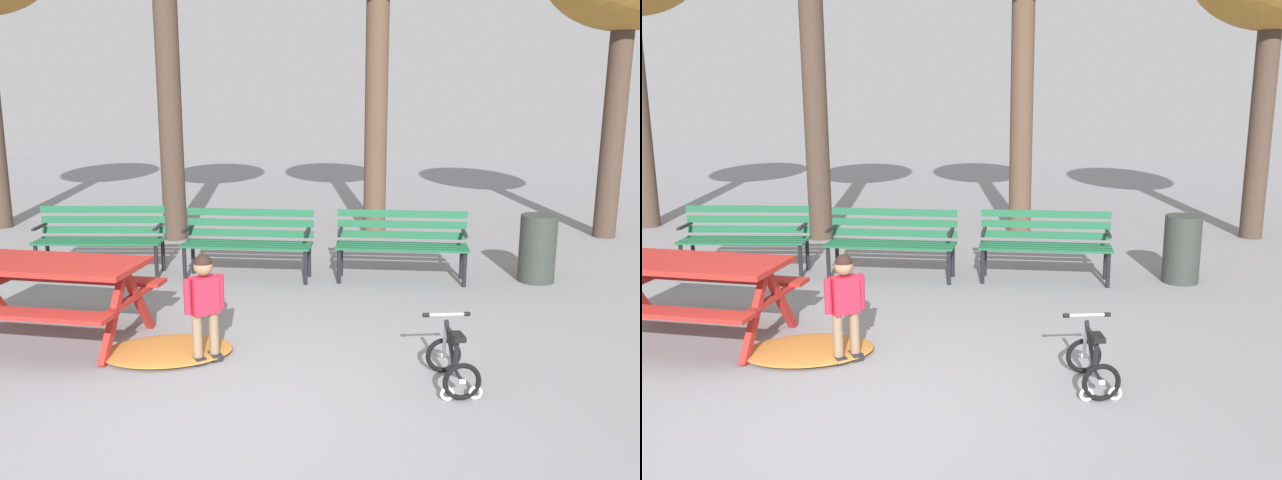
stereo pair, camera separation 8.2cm
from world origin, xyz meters
TOP-DOWN VIEW (x-y plane):
  - ground at (0.00, 0.00)m, footprint 36.00×36.00m
  - picnic_table at (-1.95, 1.43)m, footprint 1.93×1.52m
  - park_bench_far_left at (-2.40, 3.80)m, footprint 1.63×0.57m
  - park_bench_left at (-0.49, 3.74)m, footprint 1.61×0.50m
  - park_bench_right at (1.41, 3.78)m, footprint 1.61×0.49m
  - child_standing at (-0.37, 1.05)m, footprint 0.30×0.27m
  - kids_bicycle at (1.70, 0.72)m, footprint 0.44×0.60m
  - leaf_pile at (-0.75, 1.18)m, footprint 1.31×1.05m
  - trash_bin at (3.07, 3.85)m, footprint 0.44×0.44m

SIDE VIEW (x-z plane):
  - ground at x=0.00m, z-range 0.00..0.00m
  - leaf_pile at x=-0.75m, z-range 0.00..0.07m
  - kids_bicycle at x=1.70m, z-range -0.07..0.47m
  - trash_bin at x=3.07m, z-range 0.00..0.83m
  - park_bench_far_left at x=-2.40m, z-range 0.08..0.94m
  - park_bench_left at x=-0.49m, z-range 0.08..0.94m
  - park_bench_right at x=1.41m, z-range 0.08..0.94m
  - child_standing at x=-0.37m, z-range 0.08..1.03m
  - picnic_table at x=-1.95m, z-range 0.20..0.99m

